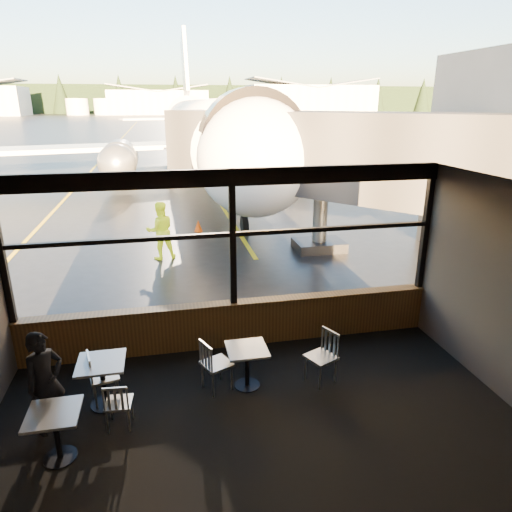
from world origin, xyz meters
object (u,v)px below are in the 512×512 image
object	(u,v)px
cafe_table_near	(247,367)
cafe_table_mid	(104,384)
ground_crew	(160,231)
jet_bridge	(319,173)
passenger	(45,383)
chair_near_e	(321,358)
cone_wing	(88,181)
chair_mid_w	(104,377)
cone_nose	(198,226)
airliner	(205,88)
cafe_table_left	(57,436)
chair_mid_s	(119,403)
chair_near_w	(217,364)

from	to	relation	value
cafe_table_near	cafe_table_mid	size ratio (longest dim) A/B	0.92
ground_crew	cafe_table_mid	bearing A→B (deg)	71.81
jet_bridge	passenger	world-z (taller)	jet_bridge
chair_near_e	cone_wing	xyz separation A→B (m)	(-6.71, 21.99, -0.25)
chair_mid_w	ground_crew	distance (m)	7.19
jet_bridge	cone_nose	xyz separation A→B (m)	(-3.56, 3.13, -2.32)
cone_nose	airliner	bearing A→B (deg)	82.03
cafe_table_near	cafe_table_left	world-z (taller)	cafe_table_left
cafe_table_mid	cone_nose	xyz separation A→B (m)	(2.37, 10.11, -0.18)
cafe_table_near	cone_nose	xyz separation A→B (m)	(0.05, 10.06, -0.15)
cafe_table_near	passenger	bearing A→B (deg)	-171.30
chair_mid_s	cone_wing	xyz separation A→B (m)	(-3.41, 22.48, -0.18)
chair_near_e	passenger	bearing A→B (deg)	70.26
cafe_table_near	cafe_table_mid	distance (m)	2.32
airliner	cafe_table_left	bearing A→B (deg)	-101.65
passenger	cone_nose	xyz separation A→B (m)	(3.08, 10.53, -0.57)
cafe_table_near	chair_mid_s	size ratio (longest dim) A/B	0.91
cone_nose	passenger	bearing A→B (deg)	-106.32
chair_near_w	cone_nose	world-z (taller)	chair_near_w
chair_mid_w	cafe_table_left	bearing A→B (deg)	-35.96
airliner	cone_nose	size ratio (longest dim) A/B	80.22
passenger	cone_wing	size ratio (longest dim) A/B	3.63
cafe_table_mid	cone_wing	bearing A→B (deg)	98.14
jet_bridge	passenger	bearing A→B (deg)	-131.92
jet_bridge	chair_near_e	bearing A→B (deg)	-108.41
chair_near_w	passenger	distance (m)	2.60
jet_bridge	ground_crew	distance (m)	5.21
jet_bridge	chair_near_e	size ratio (longest dim) A/B	12.40
jet_bridge	cafe_table_near	distance (m)	8.12
passenger	cafe_table_left	bearing A→B (deg)	-114.22
chair_mid_w	ground_crew	bearing A→B (deg)	158.78
jet_bridge	cafe_table_left	distance (m)	10.53
cafe_table_left	chair_mid_s	size ratio (longest dim) A/B	0.93
chair_mid_w	airliner	bearing A→B (deg)	156.17
chair_mid_s	cone_nose	distance (m)	10.88
cafe_table_mid	cafe_table_left	size ratio (longest dim) A/B	1.07
cone_nose	cone_wing	xyz separation A→B (m)	(-5.50, 11.80, -0.00)
cafe_table_mid	passenger	bearing A→B (deg)	-149.54
chair_near_w	airliner	bearing A→B (deg)	150.65
chair_near_e	cone_wing	size ratio (longest dim) A/B	2.15
cafe_table_near	cone_wing	size ratio (longest dim) A/B	1.68
cafe_table_left	chair_near_w	xyz separation A→B (m)	(2.30, 1.16, 0.09)
chair_mid_s	cone_wing	world-z (taller)	chair_mid_s
airliner	jet_bridge	xyz separation A→B (m)	(1.98, -14.40, -2.84)
chair_mid_s	airliner	bearing A→B (deg)	85.48
passenger	ground_crew	bearing A→B (deg)	34.28
chair_near_e	chair_mid_s	xyz separation A→B (m)	(-3.30, -0.49, -0.07)
ground_crew	jet_bridge	bearing A→B (deg)	166.82
airliner	cone_nose	distance (m)	12.49
chair_mid_s	cone_nose	world-z (taller)	chair_mid_s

